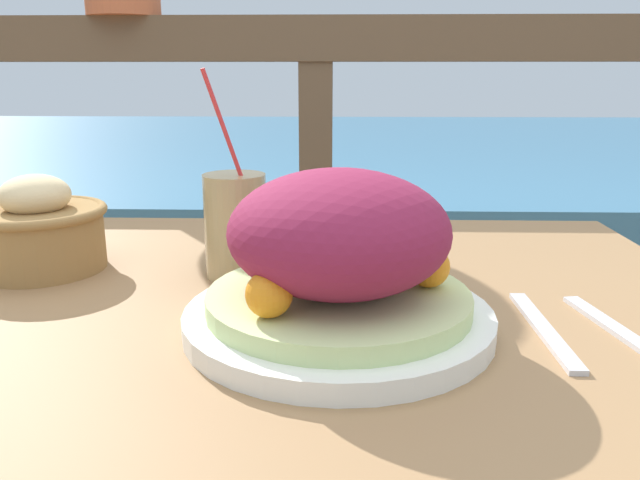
% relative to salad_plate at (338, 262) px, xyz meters
% --- Properties ---
extents(patio_table, '(0.94, 0.85, 0.73)m').
position_rel_salad_plate_xyz_m(patio_table, '(-0.05, 0.03, -0.17)').
color(patio_table, '#997047').
rests_on(patio_table, ground_plane).
extents(railing_fence, '(2.80, 0.08, 1.07)m').
position_rel_salad_plate_xyz_m(railing_fence, '(-0.05, 0.81, 0.01)').
color(railing_fence, brown).
rests_on(railing_fence, ground_plane).
extents(sea_backdrop, '(12.00, 4.00, 0.56)m').
position_rel_salad_plate_xyz_m(sea_backdrop, '(-0.05, 3.31, -0.52)').
color(sea_backdrop, teal).
rests_on(sea_backdrop, ground_plane).
extents(salad_plate, '(0.29, 0.29, 0.15)m').
position_rel_salad_plate_xyz_m(salad_plate, '(0.00, 0.00, 0.00)').
color(salad_plate, white).
rests_on(salad_plate, patio_table).
extents(drink_glass, '(0.08, 0.07, 0.24)m').
position_rel_salad_plate_xyz_m(drink_glass, '(-0.12, 0.16, -0.00)').
color(drink_glass, tan).
rests_on(drink_glass, patio_table).
extents(bread_basket, '(0.16, 0.16, 0.12)m').
position_rel_salad_plate_xyz_m(bread_basket, '(-0.36, 0.17, -0.02)').
color(bread_basket, olive).
rests_on(bread_basket, patio_table).
extents(fork, '(0.02, 0.18, 0.00)m').
position_rel_salad_plate_xyz_m(fork, '(0.19, 0.00, -0.06)').
color(fork, silver).
rests_on(fork, patio_table).
extents(knife, '(0.05, 0.18, 0.00)m').
position_rel_salad_plate_xyz_m(knife, '(0.26, -0.01, -0.06)').
color(knife, silver).
rests_on(knife, patio_table).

